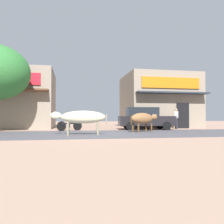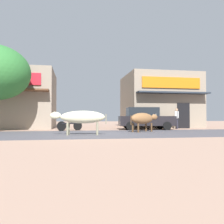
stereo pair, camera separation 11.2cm
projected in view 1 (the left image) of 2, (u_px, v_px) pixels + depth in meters
ground at (87, 134)px, 12.52m from camera, size 80.00×80.00×0.00m
asphalt_road at (87, 134)px, 12.52m from camera, size 72.00×6.20×0.00m
storefront_left_cafe at (7, 99)px, 19.10m from camera, size 7.63×6.32×4.82m
storefront_right_club at (158, 101)px, 21.50m from camera, size 6.30×6.32×4.83m
parked_hatchback_car at (145, 118)px, 17.13m from camera, size 4.23×2.32×1.64m
parked_motorcycle at (70, 124)px, 15.56m from camera, size 1.68×0.93×1.07m
cow_near_brown at (82, 117)px, 11.79m from camera, size 2.90×1.00×1.24m
cow_far_dark at (143, 119)px, 14.32m from camera, size 2.34×1.71×1.19m
pedestrian_by_shop at (176, 117)px, 18.15m from camera, size 0.42×0.61×1.62m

